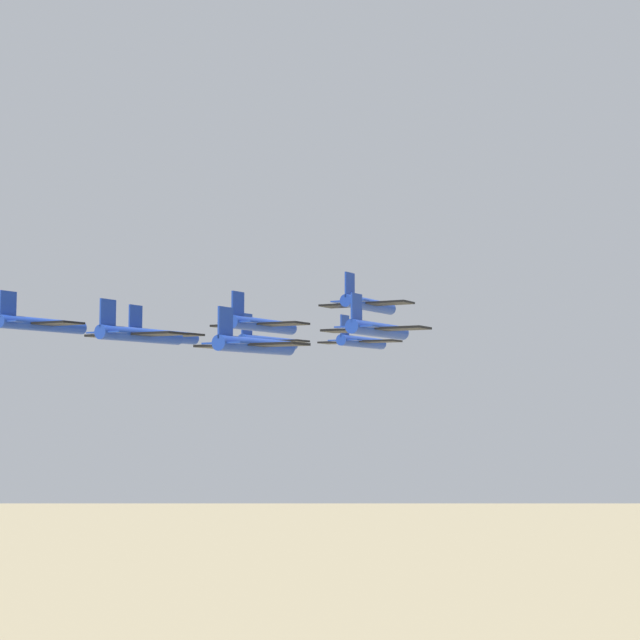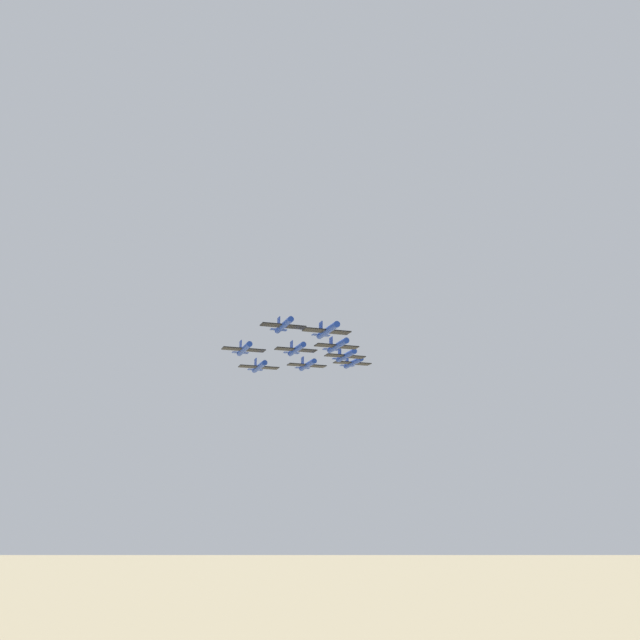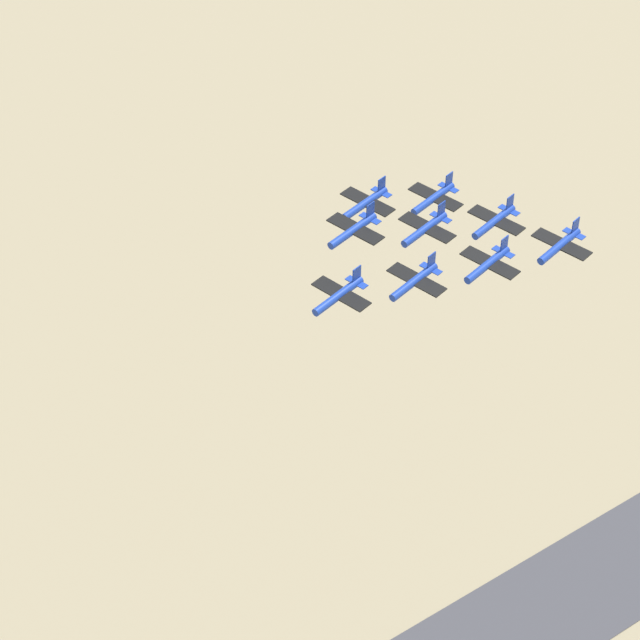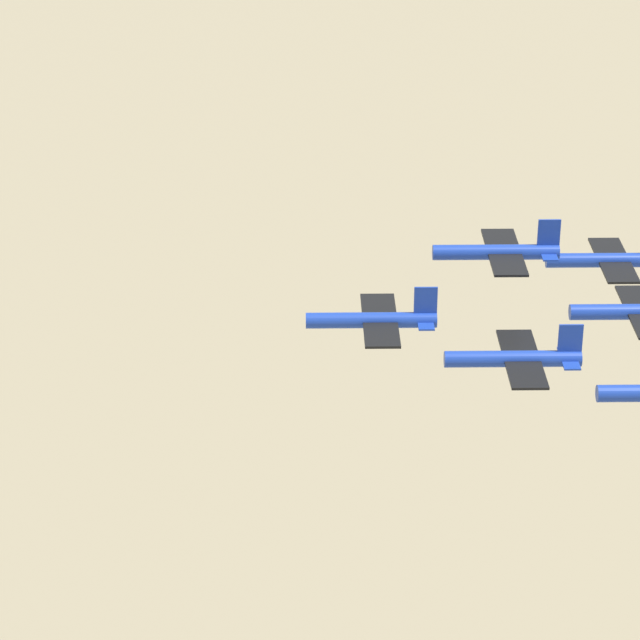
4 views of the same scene
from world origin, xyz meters
The scene contains 9 objects.
jet_0 centered at (44.67, -18.70, 130.85)m, with size 9.75×9.91×3.59m.
jet_1 centered at (33.25, -23.73, 130.48)m, with size 9.75×9.91×3.59m.
jet_2 centered at (43.52, -31.13, 134.12)m, with size 9.75×9.91×3.59m.
jet_3 centered at (21.83, -28.76, 130.79)m, with size 9.75×9.91×3.59m.
jet_4 centered at (32.10, -36.16, 131.47)m, with size 9.75×9.91×3.59m.
jet_5 centered at (42.36, -43.55, 130.58)m, with size 9.75×9.91×3.59m.
jet_6 centered at (10.41, -33.79, 131.52)m, with size 9.75×9.91×3.59m.
jet_7 centered at (20.68, -41.19, 130.09)m, with size 9.75×9.91×3.59m.
jet_8 centered at (30.94, -48.58, 128.81)m, with size 9.75×9.91×3.59m.
Camera 3 is at (33.04, 127.54, 254.39)m, focal length 70.00 mm.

